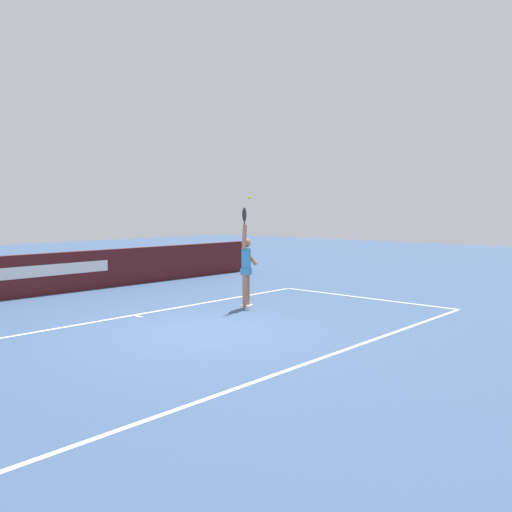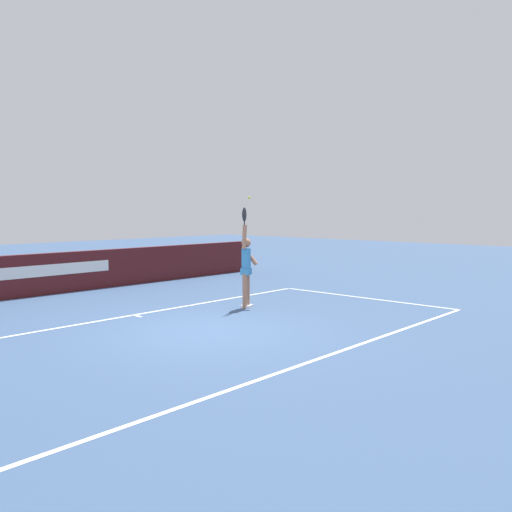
{
  "view_description": "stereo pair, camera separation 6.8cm",
  "coord_description": "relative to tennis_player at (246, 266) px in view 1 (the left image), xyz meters",
  "views": [
    {
      "loc": [
        -6.97,
        -7.62,
        2.36
      ],
      "look_at": [
        2.53,
        0.94,
        1.26
      ],
      "focal_mm": 37.49,
      "sensor_mm": 36.0,
      "label": 1
    },
    {
      "loc": [
        -6.92,
        -7.67,
        2.36
      ],
      "look_at": [
        2.53,
        0.94,
        1.26
      ],
      "focal_mm": 37.49,
      "sensor_mm": 36.0,
      "label": 2
    }
  ],
  "objects": [
    {
      "name": "court_lines",
      "position": [
        -2.39,
        -1.33,
        -1.01
      ],
      "size": [
        11.28,
        5.27,
        0.0
      ],
      "color": "white",
      "rests_on": "ground"
    },
    {
      "name": "ground_plane",
      "position": [
        -2.39,
        -1.14,
        -1.01
      ],
      "size": [
        60.0,
        60.0,
        0.0
      ],
      "primitive_type": "plane",
      "color": "#334B6F"
    },
    {
      "name": "tennis_ball",
      "position": [
        0.06,
        -0.05,
        1.65
      ],
      "size": [
        0.07,
        0.07,
        0.07
      ],
      "color": "#CDE134"
    },
    {
      "name": "back_wall",
      "position": [
        -2.4,
        5.53,
        -0.43
      ],
      "size": [
        16.02,
        0.21,
        1.16
      ],
      "color": "#471518",
      "rests_on": "ground"
    },
    {
      "name": "tennis_player",
      "position": [
        0.0,
        0.0,
        0.0
      ],
      "size": [
        0.49,
        0.41,
        2.43
      ],
      "color": "#A26F54",
      "rests_on": "ground"
    }
  ]
}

